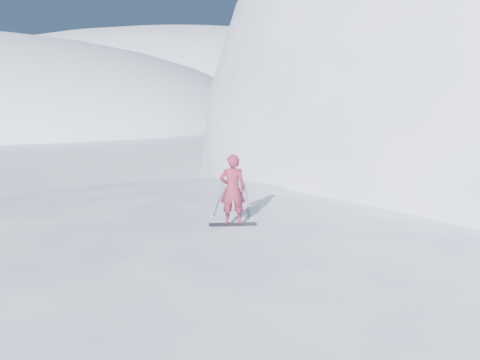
{
  "coord_description": "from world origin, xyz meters",
  "views": [
    {
      "loc": [
        2.25,
        -12.67,
        6.53
      ],
      "look_at": [
        -1.01,
        2.67,
        3.5
      ],
      "focal_mm": 40.0,
      "sensor_mm": 36.0,
      "label": 1
    }
  ],
  "objects": [
    {
      "name": "ground",
      "position": [
        0.0,
        0.0,
        0.0
      ],
      "size": [
        400.0,
        400.0,
        0.0
      ],
      "primitive_type": "plane",
      "color": "white",
      "rests_on": "ground"
    },
    {
      "name": "near_ridge",
      "position": [
        1.0,
        3.0,
        0.0
      ],
      "size": [
        36.0,
        28.0,
        4.8
      ],
      "primitive_type": "ellipsoid",
      "color": "white",
      "rests_on": "ground"
    },
    {
      "name": "far_ridge_c",
      "position": [
        -40.0,
        110.0,
        0.0
      ],
      "size": [
        140.0,
        90.0,
        36.0
      ],
      "primitive_type": "ellipsoid",
      "color": "white",
      "rests_on": "ground"
    },
    {
      "name": "wind_bumps",
      "position": [
        -0.56,
        2.12,
        0.0
      ],
      "size": [
        16.0,
        14.4,
        1.0
      ],
      "color": "white",
      "rests_on": "ground"
    },
    {
      "name": "snowboard",
      "position": [
        -1.01,
        1.67,
        2.41
      ],
      "size": [
        1.37,
        0.63,
        0.02
      ],
      "primitive_type": "cube",
      "rotation": [
        0.0,
        0.0,
        0.29
      ],
      "color": "black",
      "rests_on": "near_ridge"
    },
    {
      "name": "snowboarder",
      "position": [
        -1.01,
        1.67,
        3.42
      ],
      "size": [
        0.83,
        0.67,
        2.0
      ],
      "primitive_type": "imported",
      "rotation": [
        0.0,
        0.0,
        3.43
      ],
      "color": "maroon",
      "rests_on": "snowboard"
    },
    {
      "name": "board_tracks",
      "position": [
        -1.92,
        5.36,
        2.42
      ],
      "size": [
        2.31,
        5.92,
        0.04
      ],
      "color": "silver",
      "rests_on": "ground"
    }
  ]
}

